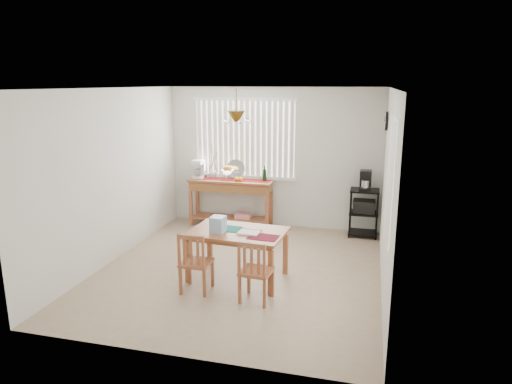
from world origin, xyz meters
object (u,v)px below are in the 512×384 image
(chair_left, at_px, (195,263))
(chair_right, at_px, (255,271))
(cart_items, at_px, (365,181))
(wire_cart, at_px, (364,208))
(sideboard, at_px, (231,191))
(dining_table, at_px, (238,236))

(chair_left, bearing_deg, chair_right, -5.36)
(cart_items, xyz_separation_m, chair_right, (-1.24, -2.92, -0.61))
(wire_cart, relative_size, chair_left, 1.04)
(wire_cart, bearing_deg, sideboard, 179.86)
(chair_right, bearing_deg, chair_left, 174.64)
(wire_cart, distance_m, chair_right, 3.16)
(sideboard, height_order, wire_cart, sideboard)
(chair_right, bearing_deg, sideboard, 112.66)
(sideboard, relative_size, chair_left, 1.94)
(sideboard, relative_size, dining_table, 1.18)
(chair_left, height_order, chair_right, same)
(cart_items, relative_size, dining_table, 0.26)
(wire_cart, height_order, chair_left, wire_cart)
(wire_cart, bearing_deg, cart_items, 90.00)
(sideboard, bearing_deg, wire_cart, -0.14)
(sideboard, xyz_separation_m, wire_cart, (2.46, -0.01, -0.16))
(sideboard, distance_m, wire_cart, 2.46)
(cart_items, bearing_deg, sideboard, -179.93)
(dining_table, height_order, chair_right, chair_right)
(sideboard, relative_size, chair_right, 1.94)
(dining_table, distance_m, chair_left, 0.72)
(dining_table, height_order, chair_left, chair_left)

